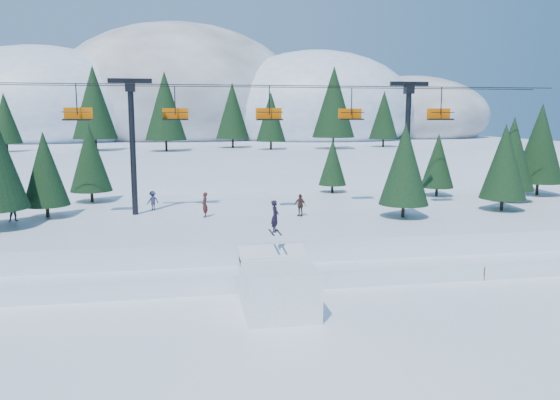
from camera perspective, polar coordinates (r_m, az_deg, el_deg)
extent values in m
plane|color=white|center=(27.14, 1.73, -12.87)|extent=(160.00, 160.00, 0.00)
cube|color=white|center=(43.89, -3.01, -2.76)|extent=(70.00, 22.00, 2.50)
cube|color=white|center=(34.43, -0.97, -7.18)|extent=(70.00, 6.00, 1.10)
cube|color=white|center=(93.11, -6.75, 4.38)|extent=(110.00, 60.00, 6.00)
ellipsoid|color=white|center=(99.38, -23.52, 8.87)|extent=(36.00, 32.40, 19.80)
ellipsoid|color=#605B59|center=(102.76, -10.58, 10.42)|extent=(44.00, 39.60, 26.40)
ellipsoid|color=white|center=(97.50, 3.86, 9.57)|extent=(34.00, 30.60, 19.72)
ellipsoid|color=#605B59|center=(109.55, 13.42, 8.58)|extent=(30.00, 27.00, 15.00)
cylinder|color=black|center=(64.80, -11.79, 5.59)|extent=(0.26, 0.26, 1.27)
cone|color=#1A3B1B|center=(64.73, -11.92, 9.62)|extent=(4.73, 4.73, 7.83)
cylinder|color=black|center=(66.79, -0.95, 5.73)|extent=(0.26, 0.26, 0.97)
cone|color=#1A3B1B|center=(66.70, -0.96, 8.71)|extent=(3.61, 3.61, 5.97)
cylinder|color=black|center=(68.53, 5.58, 5.95)|extent=(0.26, 0.26, 1.41)
cone|color=#1A3B1B|center=(68.47, 5.64, 10.17)|extent=(5.25, 5.25, 8.68)
cylinder|color=black|center=(68.13, -18.67, 5.51)|extent=(0.26, 0.26, 1.38)
cone|color=#1A3B1B|center=(68.07, -18.88, 9.65)|extent=(5.13, 5.13, 8.48)
cylinder|color=black|center=(73.95, 10.72, 5.89)|extent=(0.26, 0.26, 1.02)
cone|color=#1A3B1B|center=(73.86, 10.80, 8.73)|extent=(3.80, 3.80, 6.29)
cylinder|color=black|center=(69.72, -26.62, 4.92)|extent=(0.26, 0.26, 0.93)
cone|color=#1A3B1B|center=(69.63, -26.81, 7.65)|extent=(3.46, 3.46, 5.73)
cylinder|color=black|center=(70.89, -4.95, 5.95)|extent=(0.26, 0.26, 1.16)
cone|color=#1A3B1B|center=(70.81, -4.99, 9.29)|extent=(4.29, 4.29, 7.10)
cube|color=white|center=(28.46, -0.18, -9.20)|extent=(3.63, 4.48, 2.45)
cube|color=white|center=(29.93, -0.81, -5.75)|extent=(3.63, 1.57, 0.87)
imported|color=black|center=(29.16, -0.52, -1.70)|extent=(0.61, 0.73, 1.72)
cube|color=black|center=(29.30, -0.91, -3.40)|extent=(0.11, 1.65, 0.03)
cube|color=black|center=(29.36, -0.13, -3.37)|extent=(0.11, 1.65, 0.03)
cylinder|color=black|center=(42.95, -15.13, 5.11)|extent=(0.44, 0.44, 10.00)
cube|color=black|center=(42.96, -15.41, 11.91)|extent=(3.20, 0.35, 0.35)
cube|color=black|center=(42.93, -15.38, 11.32)|extent=(0.70, 0.70, 0.70)
cylinder|color=black|center=(46.46, 13.13, 5.44)|extent=(0.44, 0.44, 10.00)
cube|color=black|center=(46.47, 13.35, 11.73)|extent=(3.20, 0.35, 0.35)
cube|color=black|center=(46.45, 13.33, 11.17)|extent=(0.70, 0.70, 0.70)
cylinder|color=black|center=(42.18, -0.17, 11.88)|extent=(46.00, 0.06, 0.06)
cylinder|color=black|center=(44.54, -0.71, 11.71)|extent=(46.00, 0.06, 0.06)
cylinder|color=black|center=(42.20, -20.50, 9.84)|extent=(0.08, 0.08, 2.20)
cube|color=black|center=(42.18, -20.39, 7.87)|extent=(2.00, 0.75, 0.12)
cube|color=#E15E01|center=(42.56, -20.33, 8.48)|extent=(2.00, 0.10, 0.85)
cylinder|color=black|center=(41.84, -20.52, 8.62)|extent=(2.00, 0.06, 0.06)
cylinder|color=black|center=(43.93, -10.92, 10.16)|extent=(0.08, 0.08, 2.20)
cube|color=black|center=(43.91, -10.87, 8.27)|extent=(2.00, 0.75, 0.12)
cube|color=#E15E01|center=(44.29, -10.88, 8.86)|extent=(2.00, 0.10, 0.85)
cylinder|color=black|center=(43.56, -10.90, 8.99)|extent=(2.00, 0.06, 0.06)
cylinder|color=black|center=(42.02, -1.12, 10.39)|extent=(0.08, 0.08, 2.20)
cube|color=black|center=(42.00, -1.11, 8.41)|extent=(2.00, 0.75, 0.12)
cube|color=#E15E01|center=(42.38, -1.19, 9.02)|extent=(2.00, 0.10, 0.85)
cylinder|color=black|center=(41.66, -1.04, 9.16)|extent=(2.00, 0.06, 0.06)
cylinder|color=black|center=(46.00, 7.49, 10.17)|extent=(0.08, 0.08, 2.20)
cube|color=black|center=(45.99, 7.45, 8.37)|extent=(2.00, 0.75, 0.12)
cube|color=#E15E01|center=(46.35, 7.32, 8.93)|extent=(2.00, 0.10, 0.85)
cylinder|color=black|center=(45.65, 7.60, 9.05)|extent=(2.00, 0.06, 0.06)
cylinder|color=black|center=(46.27, 16.50, 9.88)|extent=(0.08, 0.08, 2.20)
cube|color=black|center=(46.25, 16.42, 8.09)|extent=(2.00, 0.75, 0.12)
cube|color=#E15E01|center=(46.59, 16.24, 8.65)|extent=(2.00, 0.10, 0.85)
cylinder|color=black|center=(45.94, 16.65, 8.76)|extent=(2.00, 0.06, 0.06)
cylinder|color=black|center=(47.31, 22.15, -0.43)|extent=(0.26, 0.26, 0.97)
cone|color=#1A3B1B|center=(46.93, 22.39, 3.75)|extent=(3.60, 3.60, 5.96)
cylinder|color=black|center=(52.62, 22.89, 0.44)|extent=(0.26, 0.26, 1.05)
cone|color=#1A3B1B|center=(52.26, 23.14, 4.49)|extent=(3.88, 3.88, 6.42)
cylinder|color=black|center=(58.02, 25.28, 1.09)|extent=(0.26, 0.26, 1.22)
cone|color=#1A3B1B|center=(57.67, 25.56, 5.39)|extent=(4.54, 4.54, 7.50)
cylinder|color=black|center=(53.87, 16.04, 0.85)|extent=(0.26, 0.26, 0.83)
cone|color=#1A3B1B|center=(53.56, 16.17, 3.98)|extent=(3.08, 3.08, 5.09)
cylinder|color=black|center=(50.95, -19.05, 0.36)|extent=(0.26, 0.26, 0.97)
cone|color=#1A3B1B|center=(50.59, -19.25, 4.24)|extent=(3.61, 3.61, 5.96)
cylinder|color=black|center=(54.53, 5.48, 1.20)|extent=(0.26, 0.26, 0.74)
cone|color=#1A3B1B|center=(54.25, 5.52, 3.96)|extent=(2.74, 2.74, 4.54)
cylinder|color=black|center=(44.37, -23.11, -1.10)|extent=(0.26, 0.26, 0.90)
cone|color=#1A3B1B|center=(43.97, -23.36, 3.02)|extent=(3.34, 3.34, 5.52)
cylinder|color=black|center=(41.83, 12.73, -1.11)|extent=(0.26, 0.26, 0.99)
cone|color=#1A3B1B|center=(41.38, 12.89, 3.71)|extent=(3.67, 3.67, 6.06)
imported|color=navy|center=(44.93, -13.16, -0.07)|extent=(1.17, 1.05, 1.58)
imported|color=#491D19|center=(41.17, -7.87, -0.50)|extent=(0.47, 0.70, 1.88)
imported|color=#222438|center=(43.62, -26.07, -0.88)|extent=(0.98, 0.84, 1.75)
imported|color=#42271F|center=(41.29, 2.11, -0.53)|extent=(1.00, 0.98, 1.69)
imported|color=#213E26|center=(48.40, 11.42, 0.65)|extent=(0.78, 0.94, 1.65)
cylinder|color=black|center=(34.14, 12.16, -7.69)|extent=(0.06, 0.06, 0.90)
cylinder|color=black|center=(34.86, 16.70, -7.53)|extent=(0.06, 0.06, 0.90)
cube|color=#E15E01|center=(34.45, 14.46, -7.45)|extent=(2.77, 0.50, 0.55)
cylinder|color=black|center=(34.99, 16.33, -7.45)|extent=(0.06, 0.06, 0.90)
cylinder|color=black|center=(36.00, 20.57, -7.20)|extent=(0.06, 0.06, 0.90)
cube|color=#E15E01|center=(35.45, 18.49, -7.17)|extent=(2.78, 0.38, 0.55)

